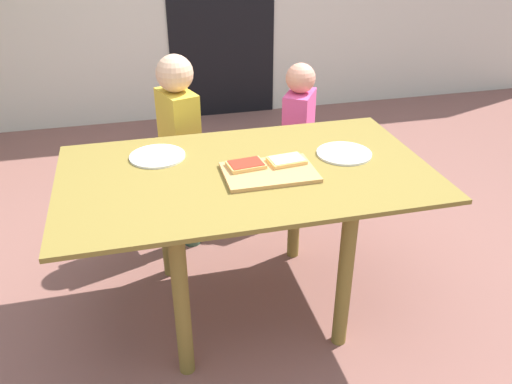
{
  "coord_description": "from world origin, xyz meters",
  "views": [
    {
      "loc": [
        -0.42,
        -1.85,
        1.65
      ],
      "look_at": [
        0.04,
        0.0,
        0.6
      ],
      "focal_mm": 36.49,
      "sensor_mm": 36.0,
      "label": 1
    }
  ],
  "objects_px": {
    "cutting_board": "(269,172)",
    "plate_white_right": "(344,153)",
    "pizza_slice_far_left": "(246,165)",
    "child_left": "(180,138)",
    "pizza_slice_far_right": "(286,160)",
    "plate_white_left": "(157,156)",
    "dining_table": "(246,195)",
    "child_right": "(298,130)"
  },
  "relations": [
    {
      "from": "plate_white_left",
      "to": "child_right",
      "type": "height_order",
      "value": "child_right"
    },
    {
      "from": "plate_white_left",
      "to": "child_left",
      "type": "relative_size",
      "value": 0.23
    },
    {
      "from": "plate_white_right",
      "to": "pizza_slice_far_left",
      "type": "bearing_deg",
      "value": -173.82
    },
    {
      "from": "plate_white_left",
      "to": "child_left",
      "type": "xyz_separation_m",
      "value": [
        0.14,
        0.42,
        -0.1
      ]
    },
    {
      "from": "cutting_board",
      "to": "pizza_slice_far_right",
      "type": "bearing_deg",
      "value": 31.93
    },
    {
      "from": "plate_white_right",
      "to": "child_left",
      "type": "relative_size",
      "value": 0.23
    },
    {
      "from": "dining_table",
      "to": "child_right",
      "type": "relative_size",
      "value": 1.67
    },
    {
      "from": "dining_table",
      "to": "plate_white_right",
      "type": "height_order",
      "value": "plate_white_right"
    },
    {
      "from": "cutting_board",
      "to": "dining_table",
      "type": "bearing_deg",
      "value": 146.97
    },
    {
      "from": "pizza_slice_far_right",
      "to": "plate_white_right",
      "type": "relative_size",
      "value": 0.66
    },
    {
      "from": "cutting_board",
      "to": "child_left",
      "type": "distance_m",
      "value": 0.76
    },
    {
      "from": "dining_table",
      "to": "cutting_board",
      "type": "distance_m",
      "value": 0.16
    },
    {
      "from": "pizza_slice_far_left",
      "to": "plate_white_left",
      "type": "relative_size",
      "value": 0.66
    },
    {
      "from": "dining_table",
      "to": "plate_white_right",
      "type": "xyz_separation_m",
      "value": [
        0.45,
        0.05,
        0.12
      ]
    },
    {
      "from": "child_right",
      "to": "child_left",
      "type": "bearing_deg",
      "value": -166.49
    },
    {
      "from": "pizza_slice_far_left",
      "to": "child_left",
      "type": "relative_size",
      "value": 0.15
    },
    {
      "from": "cutting_board",
      "to": "child_right",
      "type": "bearing_deg",
      "value": 64.35
    },
    {
      "from": "pizza_slice_far_right",
      "to": "child_right",
      "type": "distance_m",
      "value": 0.89
    },
    {
      "from": "pizza_slice_far_right",
      "to": "child_right",
      "type": "bearing_deg",
      "value": 68.04
    },
    {
      "from": "child_left",
      "to": "pizza_slice_far_right",
      "type": "bearing_deg",
      "value": -59.48
    },
    {
      "from": "dining_table",
      "to": "child_left",
      "type": "distance_m",
      "value": 0.67
    },
    {
      "from": "pizza_slice_far_right",
      "to": "child_left",
      "type": "height_order",
      "value": "child_left"
    },
    {
      "from": "dining_table",
      "to": "plate_white_left",
      "type": "height_order",
      "value": "plate_white_left"
    },
    {
      "from": "child_left",
      "to": "pizza_slice_far_left",
      "type": "bearing_deg",
      "value": -72.28
    },
    {
      "from": "dining_table",
      "to": "child_right",
      "type": "xyz_separation_m",
      "value": [
        0.5,
        0.81,
        -0.08
      ]
    },
    {
      "from": "cutting_board",
      "to": "child_left",
      "type": "height_order",
      "value": "child_left"
    },
    {
      "from": "pizza_slice_far_left",
      "to": "child_left",
      "type": "xyz_separation_m",
      "value": [
        -0.2,
        0.64,
        -0.13
      ]
    },
    {
      "from": "pizza_slice_far_left",
      "to": "plate_white_right",
      "type": "xyz_separation_m",
      "value": [
        0.45,
        0.05,
        -0.02
      ]
    },
    {
      "from": "dining_table",
      "to": "pizza_slice_far_left",
      "type": "xyz_separation_m",
      "value": [
        -0.0,
        0.0,
        0.14
      ]
    },
    {
      "from": "child_left",
      "to": "child_right",
      "type": "bearing_deg",
      "value": 13.51
    },
    {
      "from": "pizza_slice_far_right",
      "to": "plate_white_left",
      "type": "bearing_deg",
      "value": 157.07
    },
    {
      "from": "child_right",
      "to": "dining_table",
      "type": "bearing_deg",
      "value": -121.64
    },
    {
      "from": "pizza_slice_far_left",
      "to": "plate_white_left",
      "type": "bearing_deg",
      "value": 147.53
    },
    {
      "from": "cutting_board",
      "to": "plate_white_right",
      "type": "bearing_deg",
      "value": 15.86
    },
    {
      "from": "plate_white_right",
      "to": "child_right",
      "type": "bearing_deg",
      "value": 86.39
    },
    {
      "from": "dining_table",
      "to": "pizza_slice_far_left",
      "type": "relative_size",
      "value": 9.55
    },
    {
      "from": "plate_white_left",
      "to": "dining_table",
      "type": "bearing_deg",
      "value": -32.57
    },
    {
      "from": "child_left",
      "to": "plate_white_left",
      "type": "bearing_deg",
      "value": -108.1
    },
    {
      "from": "dining_table",
      "to": "child_right",
      "type": "height_order",
      "value": "child_right"
    },
    {
      "from": "cutting_board",
      "to": "child_right",
      "type": "distance_m",
      "value": 0.97
    },
    {
      "from": "pizza_slice_far_right",
      "to": "plate_white_left",
      "type": "height_order",
      "value": "pizza_slice_far_right"
    },
    {
      "from": "plate_white_right",
      "to": "plate_white_left",
      "type": "distance_m",
      "value": 0.81
    }
  ]
}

